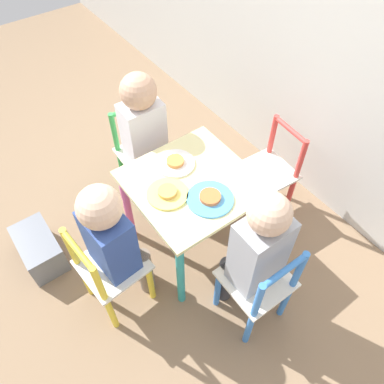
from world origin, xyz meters
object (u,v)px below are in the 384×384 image
kids_table (192,194)px  chair_red (269,173)px  plate_left (175,163)px  child_front (114,238)px  child_left (145,131)px  plate_right (210,198)px  child_right (255,250)px  plate_front (168,193)px  chair_green (143,155)px  chair_blue (258,286)px  storage_bin (40,249)px  chair_yellow (109,270)px

kids_table → chair_red: chair_red is taller
chair_red → plate_left: size_ratio=3.07×
child_front → child_left: bearing=-48.3°
plate_right → plate_left: (-0.25, 0.00, 0.00)m
child_right → plate_front: size_ratio=4.52×
chair_green → chair_blue: bearing=-89.4°
storage_bin → child_right: bearing=40.5°
plate_front → plate_left: (-0.13, 0.13, 0.00)m
plate_left → child_right: bearing=-0.4°
child_left → plate_front: 0.44m
chair_yellow → chair_blue: bearing=-137.8°
chair_green → storage_bin: size_ratio=1.85×
chair_yellow → storage_bin: bearing=21.0°
chair_green → plate_front: 0.54m
plate_left → storage_bin: 0.83m
chair_yellow → chair_green: 0.71m
plate_left → plate_front: bearing=-45.0°
chair_green → plate_right: bearing=-89.6°
kids_table → plate_right: (0.13, 0.00, 0.09)m
plate_left → chair_green: bearing=177.6°
kids_table → storage_bin: 0.83m
plate_front → storage_bin: size_ratio=0.61×
kids_table → child_front: 0.42m
child_right → plate_left: size_ratio=4.55×
kids_table → plate_left: bearing=180.0°
plate_right → storage_bin: (-0.50, -0.67, -0.41)m
chair_blue → child_right: bearing=-90.0°
chair_blue → plate_left: bearing=-89.9°
kids_table → plate_left: plate_left is taller
child_right → plate_right: bearing=-90.2°
chair_blue → plate_left: chair_blue is taller
kids_table → child_left: size_ratio=0.66×
child_right → child_left: bearing=-90.6°
child_front → chair_red: bearing=-95.0°
kids_table → chair_green: bearing=178.2°
chair_red → child_front: child_front is taller
chair_green → child_left: size_ratio=0.68×
chair_blue → child_left: (-0.88, 0.02, 0.21)m
child_front → child_right: (0.38, 0.41, 0.01)m
chair_yellow → plate_left: bearing=-75.3°
chair_red → child_left: bearing=-130.0°
chair_blue → chair_red: size_ratio=1.00×
plate_right → child_left: bearing=178.7°
chair_yellow → child_left: 0.70m
chair_yellow → chair_blue: same height
kids_table → chair_green: size_ratio=0.97×
child_left → plate_front: size_ratio=4.47×
plate_front → chair_green: bearing=163.3°
chair_blue → chair_red: bearing=-136.9°
chair_red → child_left: (-0.45, -0.46, 0.21)m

